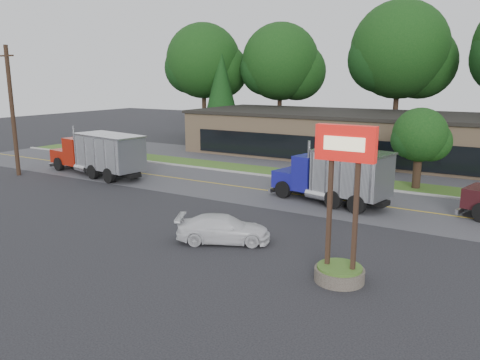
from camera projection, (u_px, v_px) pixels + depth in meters
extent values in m
plane|color=#313136|center=(167.00, 221.00, 25.22)|extent=(140.00, 140.00, 0.00)
cube|color=#55555A|center=(250.00, 188.00, 32.76)|extent=(60.00, 8.00, 0.02)
cube|color=gold|center=(250.00, 188.00, 32.76)|extent=(60.00, 0.12, 0.01)
cube|color=#9E9E99|center=(276.00, 177.00, 36.28)|extent=(60.00, 0.30, 0.12)
cube|color=#3C6422|center=(286.00, 173.00, 37.79)|extent=(60.00, 3.40, 0.03)
cube|color=#55555A|center=(310.00, 164.00, 41.99)|extent=(60.00, 7.00, 0.02)
cube|color=tan|center=(354.00, 136.00, 45.58)|extent=(32.00, 12.00, 4.00)
cylinder|color=#382619|center=(12.00, 112.00, 36.09)|extent=(0.32, 0.32, 10.00)
cube|color=#382619|center=(7.00, 56.00, 35.19)|extent=(1.60, 0.12, 0.12)
cylinder|color=#6B6054|center=(339.00, 275.00, 17.81)|extent=(1.90, 1.90, 0.50)
cylinder|color=#3C6422|center=(340.00, 267.00, 17.74)|extent=(1.70, 1.70, 0.10)
cube|color=#332116|center=(329.00, 214.00, 17.55)|extent=(0.16, 0.16, 5.00)
cube|color=#332116|center=(355.00, 218.00, 17.05)|extent=(0.16, 0.16, 5.00)
cube|color=red|center=(346.00, 143.00, 16.72)|extent=(2.20, 0.35, 1.30)
cube|color=beige|center=(344.00, 144.00, 16.56)|extent=(1.50, 0.04, 0.50)
cube|color=beige|center=(347.00, 143.00, 16.88)|extent=(1.50, 0.04, 0.50)
cylinder|color=#382619|center=(204.00, 116.00, 61.50)|extent=(0.56, 0.56, 5.21)
sphere|color=black|center=(203.00, 61.00, 59.98)|extent=(9.53, 9.53, 9.53)
sphere|color=black|center=(220.00, 70.00, 60.34)|extent=(7.14, 7.14, 7.14)
sphere|color=black|center=(190.00, 68.00, 60.17)|extent=(6.55, 6.55, 6.55)
cylinder|color=#382619|center=(279.00, 119.00, 58.18)|extent=(0.56, 0.56, 5.09)
sphere|color=black|center=(280.00, 62.00, 56.70)|extent=(9.31, 9.31, 9.31)
sphere|color=black|center=(297.00, 72.00, 57.05)|extent=(6.98, 6.98, 6.98)
sphere|color=black|center=(266.00, 69.00, 56.88)|extent=(6.40, 6.40, 6.40)
cylinder|color=#382619|center=(395.00, 122.00, 51.12)|extent=(0.56, 0.56, 5.63)
sphere|color=black|center=(400.00, 50.00, 49.47)|extent=(10.29, 10.29, 10.29)
sphere|color=black|center=(420.00, 62.00, 49.86)|extent=(7.71, 7.71, 7.71)
sphere|color=black|center=(381.00, 59.00, 49.68)|extent=(7.07, 7.07, 7.07)
cylinder|color=#382619|center=(222.00, 136.00, 58.27)|extent=(0.44, 0.44, 1.00)
cone|color=black|center=(221.00, 89.00, 57.06)|extent=(4.93, 4.93, 10.08)
cylinder|color=#382619|center=(417.00, 174.00, 32.57)|extent=(0.56, 0.56, 2.03)
sphere|color=black|center=(420.00, 135.00, 31.98)|extent=(3.70, 3.70, 3.70)
sphere|color=black|center=(431.00, 141.00, 32.12)|extent=(2.78, 2.78, 2.78)
sphere|color=black|center=(410.00, 140.00, 32.05)|extent=(2.55, 2.55, 2.55)
cube|color=black|center=(98.00, 168.00, 37.04)|extent=(9.70, 2.60, 0.28)
cube|color=#9A1A0B|center=(70.00, 156.00, 39.59)|extent=(2.66, 2.65, 1.10)
cube|color=#9A1A0B|center=(81.00, 151.00, 38.26)|extent=(2.06, 2.65, 2.20)
cube|color=black|center=(76.00, 145.00, 38.64)|extent=(0.41, 2.08, 0.90)
cube|color=silver|center=(110.00, 152.00, 35.67)|extent=(6.12, 3.43, 2.50)
cube|color=silver|center=(109.00, 135.00, 35.39)|extent=(6.29, 3.60, 0.12)
cylinder|color=black|center=(84.00, 160.00, 40.43)|extent=(1.14, 0.53, 1.10)
cylinder|color=black|center=(59.00, 164.00, 38.72)|extent=(1.14, 0.53, 1.10)
cylinder|color=black|center=(126.00, 169.00, 36.57)|extent=(1.14, 0.53, 1.10)
cylinder|color=black|center=(101.00, 174.00, 34.86)|extent=(1.14, 0.53, 1.10)
cube|color=black|center=(332.00, 194.00, 28.84)|extent=(7.16, 2.47, 0.28)
cube|color=navy|center=(292.00, 178.00, 30.77)|extent=(2.14, 2.60, 1.10)
cube|color=navy|center=(310.00, 172.00, 29.72)|extent=(1.71, 2.61, 2.20)
cube|color=black|center=(303.00, 165.00, 29.99)|extent=(0.50, 2.07, 0.90)
cube|color=silver|center=(351.00, 174.00, 27.70)|extent=(4.68, 3.33, 2.50)
cube|color=silver|center=(353.00, 152.00, 27.42)|extent=(4.86, 3.51, 0.12)
cylinder|color=black|center=(304.00, 184.00, 31.61)|extent=(1.15, 0.57, 1.10)
cylinder|color=black|center=(283.00, 189.00, 29.97)|extent=(1.15, 0.57, 1.10)
cylinder|color=black|center=(364.00, 195.00, 28.63)|extent=(1.15, 0.57, 1.10)
cylinder|color=black|center=(345.00, 202.00, 26.99)|extent=(1.15, 0.57, 1.10)
imported|color=silver|center=(223.00, 229.00, 21.99)|extent=(4.73, 3.58, 1.28)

